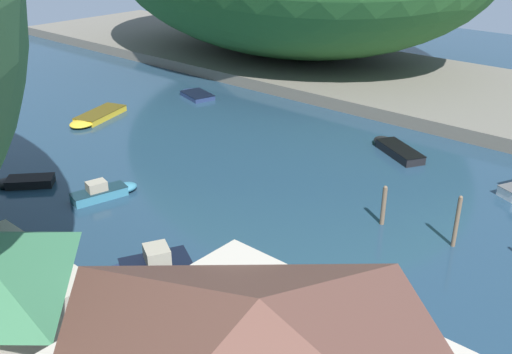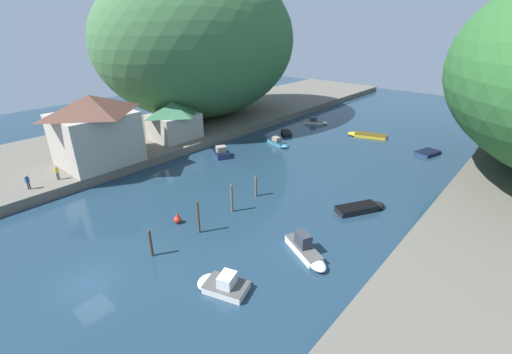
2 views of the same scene
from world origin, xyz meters
The scene contains 10 objects.
water_surface centered at (0.00, 30.00, 0.00)m, with size 130.00×130.00×0.00m, color #1E384C.
right_bank centered at (27.30, 30.00, 0.58)m, with size 22.00×120.00×1.16m.
boat_moored_right centered at (-8.57, 34.64, 0.40)m, with size 4.55×2.25×1.24m.
boat_white_cruiser centered at (-11.26, 40.28, 0.29)m, with size 3.78×3.60×0.58m.
boat_red_skiff centered at (-0.08, 48.18, 0.27)m, with size 6.73×4.03×0.54m.
boat_yellow_tender centered at (10.71, 24.14, 0.33)m, with size 4.17×5.63×0.66m.
boat_navy_launch centered at (-12.46, 25.59, 0.48)m, with size 4.73×3.68×1.52m.
boat_mid_channel centered at (10.80, 46.71, 0.23)m, with size 3.27×4.77×0.47m.
mooring_post_middle centered at (0.54, 14.98, 1.57)m, with size 0.24×0.24×3.13m.
mooring_post_fourth centered at (0.13, 19.23, 1.27)m, with size 0.27×0.27×2.52m.
Camera 1 is at (-27.21, 5.36, 16.87)m, focal length 40.00 mm.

